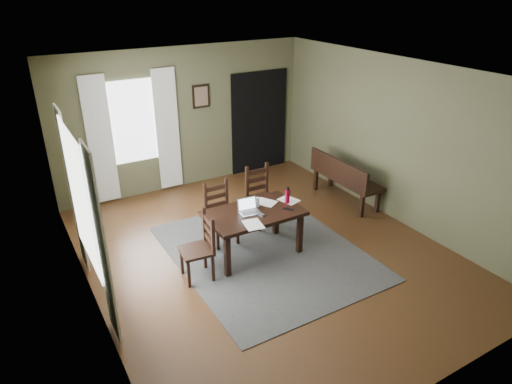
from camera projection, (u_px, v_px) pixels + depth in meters
ground at (266, 253)px, 6.96m from camera, size 5.00×6.00×0.01m
room_shell at (267, 140)px, 6.18m from camera, size 5.02×6.02×2.71m
rug at (266, 252)px, 6.95m from camera, size 2.60×3.20×0.01m
dining_table at (254, 217)px, 6.67m from camera, size 1.40×0.84×0.70m
chair_end at (200, 248)px, 6.19m from camera, size 0.47×0.46×0.96m
chair_back_left at (221, 214)px, 7.07m from camera, size 0.43×0.43×0.97m
chair_back_right at (261, 196)px, 7.60m from camera, size 0.44×0.45×1.00m
bench at (343, 176)px, 8.33m from camera, size 0.49×1.53×0.86m
laptop at (249, 209)px, 6.61m from camera, size 0.32×0.27×0.20m
computer_mouse at (261, 215)px, 6.51m from camera, size 0.08×0.10×0.03m
tv_remote at (289, 209)px, 6.69m from camera, size 0.13×0.15×0.02m
drinking_glass at (257, 202)px, 6.76m from camera, size 0.06×0.06×0.14m
water_bottle at (287, 196)px, 6.84m from camera, size 0.10×0.10×0.26m
paper_a at (253, 224)px, 6.29m from camera, size 0.29×0.35×0.00m
paper_c at (265, 202)px, 6.91m from camera, size 0.36×0.39×0.00m
paper_d at (289, 200)px, 6.98m from camera, size 0.30×0.35×0.00m
window_left at (79, 198)px, 5.36m from camera, size 0.01×1.30×1.70m
window_back at (133, 122)px, 8.19m from camera, size 1.00×0.01×1.50m
curtain_left_near at (102, 248)px, 4.84m from camera, size 0.03×0.48×2.30m
curtain_left_far at (72, 191)px, 6.12m from camera, size 0.03×0.48×2.30m
curtain_back_left at (100, 141)px, 7.99m from camera, size 0.44×0.03×2.30m
curtain_back_right at (167, 130)px, 8.56m from camera, size 0.44×0.03×2.30m
framed_picture at (201, 96)px, 8.68m from camera, size 0.34×0.03×0.44m
doorway_back at (259, 122)px, 9.58m from camera, size 1.30×0.03×2.10m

